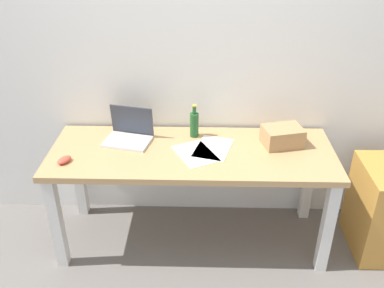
# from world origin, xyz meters

# --- Properties ---
(ground_plane) EXTENTS (8.00, 8.00, 0.00)m
(ground_plane) POSITION_xyz_m (0.00, 0.00, 0.00)
(ground_plane) COLOR slate
(back_wall) EXTENTS (5.20, 0.08, 2.60)m
(back_wall) POSITION_xyz_m (0.00, 0.39, 1.30)
(back_wall) COLOR white
(back_wall) RESTS_ON ground
(desk) EXTENTS (1.83, 0.67, 0.73)m
(desk) POSITION_xyz_m (0.00, 0.00, 0.63)
(desk) COLOR tan
(desk) RESTS_ON ground
(laptop_left) EXTENTS (0.33, 0.28, 0.22)m
(laptop_left) POSITION_xyz_m (-0.42, 0.13, 0.78)
(laptop_left) COLOR silver
(laptop_left) RESTS_ON desk
(beer_bottle) EXTENTS (0.06, 0.06, 0.23)m
(beer_bottle) POSITION_xyz_m (0.01, 0.20, 0.82)
(beer_bottle) COLOR #1E5123
(beer_bottle) RESTS_ON desk
(computer_mouse) EXTENTS (0.10, 0.12, 0.03)m
(computer_mouse) POSITION_xyz_m (-0.78, -0.16, 0.74)
(computer_mouse) COLOR #D84C38
(computer_mouse) RESTS_ON desk
(cardboard_box) EXTENTS (0.28, 0.23, 0.12)m
(cardboard_box) POSITION_xyz_m (0.59, 0.10, 0.79)
(cardboard_box) COLOR tan
(cardboard_box) RESTS_ON desk
(paper_sheet_near_back) EXTENTS (0.28, 0.34, 0.00)m
(paper_sheet_near_back) POSITION_xyz_m (0.14, 0.04, 0.73)
(paper_sheet_near_back) COLOR white
(paper_sheet_near_back) RESTS_ON desk
(paper_sheet_center) EXTENTS (0.32, 0.36, 0.00)m
(paper_sheet_center) POSITION_xyz_m (0.02, -0.04, 0.73)
(paper_sheet_center) COLOR white
(paper_sheet_center) RESTS_ON desk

